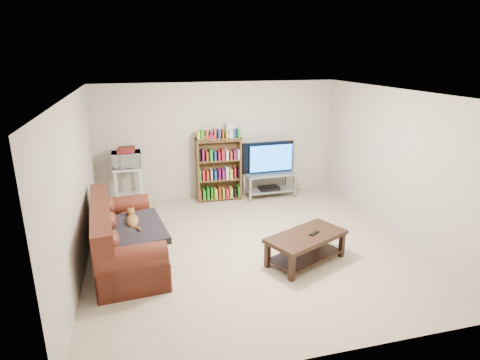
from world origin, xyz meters
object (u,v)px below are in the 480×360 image
object	(u,v)px
coffee_table	(306,243)
tv_stand	(269,181)
sofa	(121,241)
bookshelf	(219,168)

from	to	relation	value
coffee_table	tv_stand	world-z (taller)	tv_stand
sofa	bookshelf	size ratio (longest dim) A/B	1.66
sofa	bookshelf	bearing A→B (deg)	44.37
sofa	tv_stand	distance (m)	3.66
coffee_table	tv_stand	xyz separation A→B (m)	(0.38, 2.81, 0.05)
sofa	bookshelf	xyz separation A→B (m)	(1.91, 2.21, 0.36)
tv_stand	coffee_table	bearing A→B (deg)	-99.91
coffee_table	bookshelf	xyz separation A→B (m)	(-0.69, 2.91, 0.38)
tv_stand	bookshelf	size ratio (longest dim) A/B	0.81
sofa	bookshelf	distance (m)	2.95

